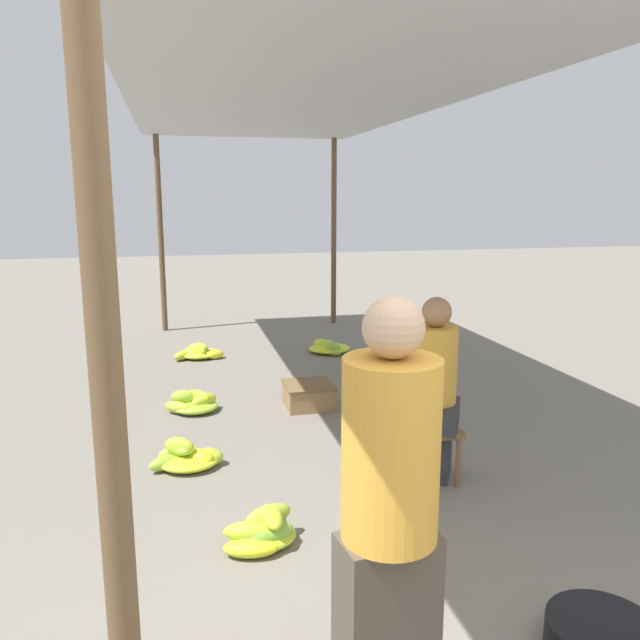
{
  "coord_description": "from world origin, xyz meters",
  "views": [
    {
      "loc": [
        -1.12,
        -1.18,
        1.95
      ],
      "look_at": [
        0.0,
        3.56,
        0.98
      ],
      "focal_mm": 35.0,
      "sensor_mm": 36.0,
      "label": 1
    }
  ],
  "objects_px": {
    "vendor_foreground": "(389,513)",
    "vendor_seated": "(436,387)",
    "stool": "(432,437)",
    "banana_pile_right_1": "(329,348)",
    "banana_pile_right_0": "(369,362)",
    "banana_pile_left_0": "(263,531)",
    "banana_pile_left_3": "(188,456)",
    "banana_pile_left_2": "(198,352)",
    "basin_black": "(602,640)",
    "crate_near": "(309,395)",
    "banana_pile_left_1": "(194,403)"
  },
  "relations": [
    {
      "from": "vendor_foreground",
      "to": "vendor_seated",
      "type": "bearing_deg",
      "value": 61.83
    },
    {
      "from": "stool",
      "to": "banana_pile_right_1",
      "type": "relative_size",
      "value": 0.73
    },
    {
      "from": "banana_pile_right_0",
      "to": "banana_pile_right_1",
      "type": "relative_size",
      "value": 0.98
    },
    {
      "from": "stool",
      "to": "vendor_seated",
      "type": "bearing_deg",
      "value": 29.29
    },
    {
      "from": "banana_pile_left_0",
      "to": "banana_pile_left_3",
      "type": "distance_m",
      "value": 1.25
    },
    {
      "from": "vendor_foreground",
      "to": "banana_pile_right_0",
      "type": "xyz_separation_m",
      "value": [
        1.38,
        4.56,
        -0.74
      ]
    },
    {
      "from": "vendor_foreground",
      "to": "banana_pile_left_0",
      "type": "bearing_deg",
      "value": 102.5
    },
    {
      "from": "stool",
      "to": "banana_pile_left_2",
      "type": "bearing_deg",
      "value": 110.84
    },
    {
      "from": "basin_black",
      "to": "banana_pile_left_0",
      "type": "xyz_separation_m",
      "value": [
        -1.3,
        1.19,
        0.01
      ]
    },
    {
      "from": "banana_pile_left_2",
      "to": "crate_near",
      "type": "bearing_deg",
      "value": -65.49
    },
    {
      "from": "banana_pile_left_3",
      "to": "crate_near",
      "type": "relative_size",
      "value": 1.28
    },
    {
      "from": "vendor_foreground",
      "to": "banana_pile_left_3",
      "type": "xyz_separation_m",
      "value": [
        -0.67,
        2.47,
        -0.77
      ]
    },
    {
      "from": "banana_pile_left_1",
      "to": "banana_pile_right_1",
      "type": "height_order",
      "value": "banana_pile_left_1"
    },
    {
      "from": "banana_pile_left_0",
      "to": "vendor_seated",
      "type": "bearing_deg",
      "value": 24.09
    },
    {
      "from": "vendor_foreground",
      "to": "stool",
      "type": "relative_size",
      "value": 4.1
    },
    {
      "from": "banana_pile_left_1",
      "to": "banana_pile_right_0",
      "type": "xyz_separation_m",
      "value": [
        1.97,
        0.89,
        0.03
      ]
    },
    {
      "from": "vendor_seated",
      "to": "banana_pile_right_0",
      "type": "distance_m",
      "value": 2.79
    },
    {
      "from": "stool",
      "to": "banana_pile_left_3",
      "type": "bearing_deg",
      "value": 159.02
    },
    {
      "from": "banana_pile_left_1",
      "to": "banana_pile_right_1",
      "type": "relative_size",
      "value": 0.96
    },
    {
      "from": "stool",
      "to": "crate_near",
      "type": "bearing_deg",
      "value": 106.17
    },
    {
      "from": "banana_pile_left_2",
      "to": "stool",
      "type": "bearing_deg",
      "value": -69.16
    },
    {
      "from": "vendor_seated",
      "to": "banana_pile_left_1",
      "type": "bearing_deg",
      "value": 130.99
    },
    {
      "from": "stool",
      "to": "banana_pile_left_0",
      "type": "distance_m",
      "value": 1.4
    },
    {
      "from": "vendor_seated",
      "to": "crate_near",
      "type": "height_order",
      "value": "vendor_seated"
    },
    {
      "from": "banana_pile_right_0",
      "to": "basin_black",
      "type": "bearing_deg",
      "value": -94.7
    },
    {
      "from": "vendor_seated",
      "to": "banana_pile_left_1",
      "type": "distance_m",
      "value": 2.47
    },
    {
      "from": "vendor_foreground",
      "to": "banana_pile_left_1",
      "type": "bearing_deg",
      "value": 99.09
    },
    {
      "from": "banana_pile_right_1",
      "to": "basin_black",
      "type": "bearing_deg",
      "value": -91.56
    },
    {
      "from": "stool",
      "to": "banana_pile_left_1",
      "type": "bearing_deg",
      "value": 130.55
    },
    {
      "from": "banana_pile_left_2",
      "to": "banana_pile_left_3",
      "type": "relative_size",
      "value": 1.13
    },
    {
      "from": "banana_pile_left_2",
      "to": "banana_pile_right_0",
      "type": "height_order",
      "value": "banana_pile_right_0"
    },
    {
      "from": "vendor_seated",
      "to": "crate_near",
      "type": "xyz_separation_m",
      "value": [
        -0.51,
        1.71,
        -0.56
      ]
    },
    {
      "from": "banana_pile_left_1",
      "to": "banana_pile_right_1",
      "type": "bearing_deg",
      "value": 46.44
    },
    {
      "from": "banana_pile_left_1",
      "to": "crate_near",
      "type": "distance_m",
      "value": 1.07
    },
    {
      "from": "banana_pile_left_1",
      "to": "crate_near",
      "type": "relative_size",
      "value": 1.15
    },
    {
      "from": "vendor_seated",
      "to": "stool",
      "type": "bearing_deg",
      "value": -150.71
    },
    {
      "from": "vendor_foreground",
      "to": "crate_near",
      "type": "relative_size",
      "value": 3.58
    },
    {
      "from": "basin_black",
      "to": "banana_pile_left_2",
      "type": "relative_size",
      "value": 0.73
    },
    {
      "from": "banana_pile_left_0",
      "to": "crate_near",
      "type": "height_order",
      "value": "crate_near"
    },
    {
      "from": "banana_pile_left_0",
      "to": "banana_pile_left_2",
      "type": "xyz_separation_m",
      "value": [
        -0.19,
        4.35,
        -0.03
      ]
    },
    {
      "from": "basin_black",
      "to": "banana_pile_right_1",
      "type": "xyz_separation_m",
      "value": [
        0.15,
        5.41,
        -0.01
      ]
    },
    {
      "from": "banana_pile_right_0",
      "to": "banana_pile_left_0",
      "type": "bearing_deg",
      "value": -116.95
    },
    {
      "from": "vendor_seated",
      "to": "basin_black",
      "type": "height_order",
      "value": "vendor_seated"
    },
    {
      "from": "vendor_seated",
      "to": "banana_pile_left_1",
      "type": "height_order",
      "value": "vendor_seated"
    },
    {
      "from": "basin_black",
      "to": "crate_near",
      "type": "xyz_separation_m",
      "value": [
        -0.54,
        3.47,
        0.03
      ]
    },
    {
      "from": "vendor_foreground",
      "to": "vendor_seated",
      "type": "height_order",
      "value": "vendor_foreground"
    },
    {
      "from": "vendor_foreground",
      "to": "basin_black",
      "type": "xyz_separation_m",
      "value": [
        1.01,
        0.09,
        -0.76
      ]
    },
    {
      "from": "banana_pile_right_0",
      "to": "banana_pile_right_1",
      "type": "bearing_deg",
      "value": 103.14
    },
    {
      "from": "vendor_foreground",
      "to": "banana_pile_right_0",
      "type": "bearing_deg",
      "value": 73.12
    },
    {
      "from": "banana_pile_left_1",
      "to": "banana_pile_left_2",
      "type": "xyz_separation_m",
      "value": [
        0.12,
        1.97,
        -0.01
      ]
    }
  ]
}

